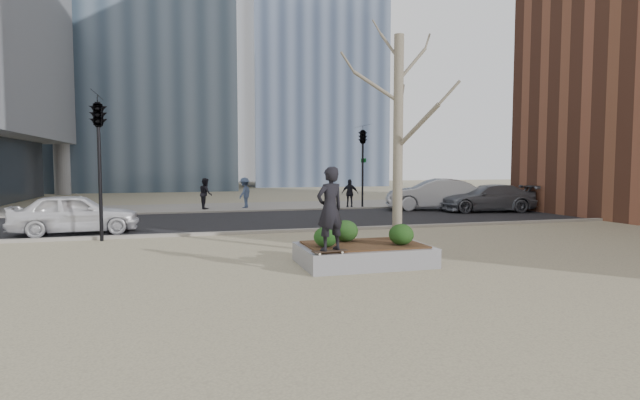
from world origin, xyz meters
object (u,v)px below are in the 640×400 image
object	(u,v)px
skateboard	(330,252)
police_car	(75,214)
skateboarder	(330,209)
planter	(363,255)

from	to	relation	value
skateboard	police_car	world-z (taller)	police_car
skateboarder	police_car	world-z (taller)	skateboarder
planter	police_car	xyz separation A→B (m)	(-7.56, 7.45, 0.48)
skateboard	skateboarder	world-z (taller)	skateboarder
planter	police_car	size ratio (longest dim) A/B	0.74
skateboard	police_car	xyz separation A→B (m)	(-6.46, 8.33, 0.22)
skateboarder	police_car	distance (m)	10.56
skateboarder	skateboard	bearing A→B (deg)	-109.68
skateboard	skateboarder	xyz separation A→B (m)	(0.00, -0.00, 0.93)
skateboard	skateboarder	bearing A→B (deg)	-95.65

